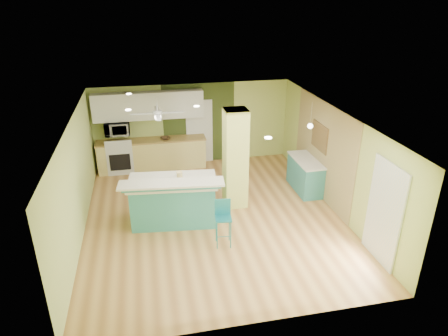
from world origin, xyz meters
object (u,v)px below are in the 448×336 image
(fruit_bowl, at_px, (165,138))
(canister, at_px, (180,175))
(bar_stool, at_px, (223,215))
(peninsula, at_px, (173,200))
(side_counter, at_px, (305,175))

(fruit_bowl, bearing_deg, canister, -87.77)
(canister, bearing_deg, bar_stool, -58.20)
(peninsula, bearing_deg, fruit_bowl, 94.89)
(side_counter, bearing_deg, bar_stool, -142.81)
(bar_stool, bearing_deg, peninsula, 136.72)
(peninsula, height_order, canister, peninsula)
(peninsula, height_order, fruit_bowl, peninsula)
(fruit_bowl, xyz_separation_m, canister, (0.12, -3.03, 0.16))
(canister, bearing_deg, side_counter, 13.10)
(fruit_bowl, height_order, canister, canister)
(fruit_bowl, bearing_deg, side_counter, -31.88)
(side_counter, bearing_deg, fruit_bowl, 148.12)
(bar_stool, xyz_separation_m, fruit_bowl, (-0.89, 4.27, 0.29))
(peninsula, xyz_separation_m, bar_stool, (0.95, -1.12, 0.12))
(peninsula, distance_m, fruit_bowl, 3.18)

